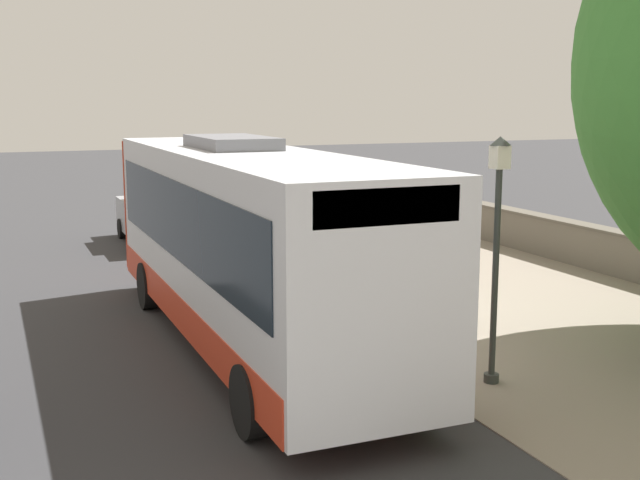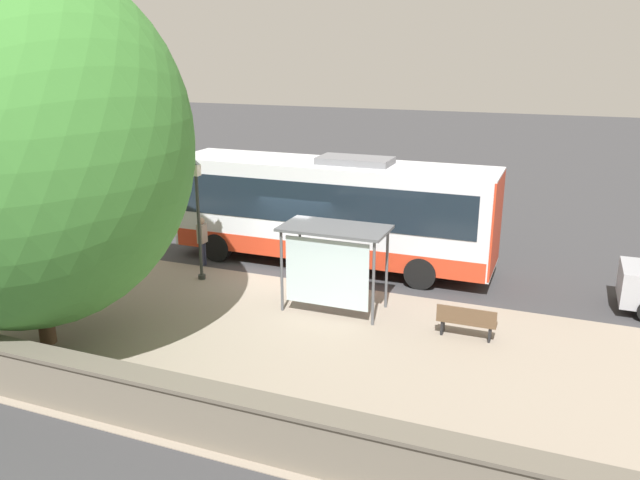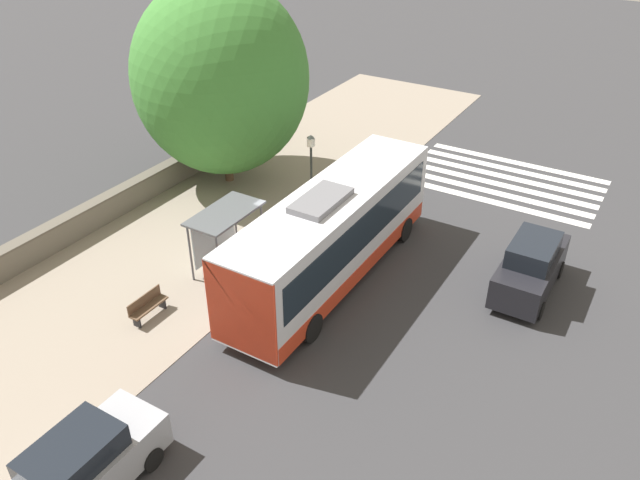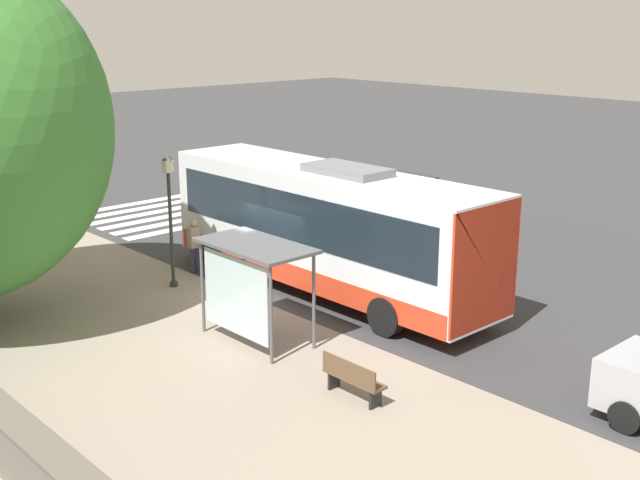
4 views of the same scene
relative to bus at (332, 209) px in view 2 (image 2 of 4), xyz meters
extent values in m
plane|color=#353538|center=(-1.92, 0.82, -1.94)|extent=(120.00, 120.00, 0.00)
cube|color=gray|center=(-6.42, 0.82, -1.93)|extent=(9.00, 44.00, 0.02)
cube|color=silver|center=(3.08, 8.93, -1.94)|extent=(9.00, 0.50, 0.01)
cube|color=silver|center=(3.08, 9.88, -1.94)|extent=(9.00, 0.50, 0.01)
cube|color=silver|center=(3.08, 10.83, -1.94)|extent=(9.00, 0.50, 0.01)
cube|color=silver|center=(3.08, 11.78, -1.94)|extent=(9.00, 0.50, 0.01)
cube|color=silver|center=(3.08, 12.73, -1.94)|extent=(9.00, 0.50, 0.01)
cube|color=silver|center=(3.08, 13.68, -1.94)|extent=(9.00, 0.50, 0.01)
cube|color=#6B6356|center=(-10.47, 0.82, -1.41)|extent=(0.50, 20.00, 1.07)
cube|color=#5B5449|center=(-10.47, 0.82, -0.83)|extent=(0.60, 20.00, 0.08)
cube|color=silver|center=(0.00, 0.02, 0.05)|extent=(2.49, 10.91, 3.10)
cube|color=black|center=(0.00, 0.02, 0.46)|extent=(2.53, 10.04, 1.36)
cube|color=red|center=(0.00, 0.02, -1.18)|extent=(2.53, 10.70, 0.62)
cube|color=red|center=(0.00, -5.41, 0.05)|extent=(2.53, 0.06, 2.97)
cube|color=black|center=(0.00, 5.43, 1.29)|extent=(1.87, 0.08, 0.43)
cube|color=slate|center=(0.00, -0.80, 1.71)|extent=(1.25, 2.40, 0.22)
cylinder|color=black|center=(-1.17, 3.84, -1.44)|extent=(0.30, 1.00, 1.00)
cylinder|color=black|center=(1.17, 3.84, -1.44)|extent=(0.30, 1.00, 1.00)
cylinder|color=black|center=(-1.17, -3.37, -1.44)|extent=(0.30, 1.00, 1.00)
cylinder|color=black|center=(1.17, -3.37, -1.44)|extent=(0.30, 1.00, 1.00)
cylinder|color=#515459|center=(-3.04, -2.79, -0.76)|extent=(0.08, 0.08, 2.37)
cylinder|color=#515459|center=(-3.04, -0.13, -0.76)|extent=(0.08, 0.08, 2.37)
cylinder|color=#515459|center=(-4.33, -2.79, -0.76)|extent=(0.08, 0.08, 2.37)
cylinder|color=#515459|center=(-4.33, -0.13, -0.76)|extent=(0.08, 0.08, 2.37)
cube|color=#515459|center=(-3.68, -1.46, 0.47)|extent=(1.59, 2.96, 0.08)
cube|color=silver|center=(-4.31, -1.46, -0.64)|extent=(0.03, 2.40, 1.90)
cylinder|color=#2D3347|center=(-1.83, 4.05, -1.54)|extent=(0.12, 0.12, 0.81)
cylinder|color=#2D3347|center=(-1.67, 4.05, -1.54)|extent=(0.12, 0.12, 0.81)
cube|color=gray|center=(-1.75, 4.05, -0.80)|extent=(0.34, 0.22, 0.66)
sphere|color=tan|center=(-1.75, 4.05, -0.36)|extent=(0.22, 0.22, 0.22)
cube|color=brown|center=(-4.15, -5.25, -1.49)|extent=(0.40, 1.50, 0.06)
cube|color=brown|center=(-4.32, -5.25, -1.26)|extent=(0.04, 1.50, 0.40)
cube|color=black|center=(-4.15, -5.85, -1.72)|extent=(0.32, 0.06, 0.45)
cube|color=black|center=(-4.15, -4.65, -1.72)|extent=(0.32, 0.06, 0.45)
cylinder|color=#2D332D|center=(-2.97, 3.36, -1.86)|extent=(0.24, 0.24, 0.16)
cylinder|color=#2D332D|center=(-2.97, 3.36, -0.24)|extent=(0.10, 0.10, 3.40)
cube|color=silver|center=(-2.97, 3.36, 1.63)|extent=(0.24, 0.24, 0.35)
pyramid|color=#2D332D|center=(-2.97, 3.36, 1.88)|extent=(0.28, 0.28, 0.14)
cylinder|color=brown|center=(-8.36, 4.50, -0.51)|extent=(0.40, 0.40, 2.87)
ellipsoid|color=#3D7F33|center=(-8.36, 4.50, 3.09)|extent=(7.87, 7.87, 8.65)
cube|color=black|center=(6.44, 3.03, -1.10)|extent=(1.71, 4.37, 1.15)
cube|color=black|center=(6.44, 2.92, -0.17)|extent=(1.45, 2.27, 0.71)
cylinder|color=black|center=(5.63, 4.45, -1.62)|extent=(0.22, 0.64, 0.64)
cylinder|color=black|center=(7.24, 4.45, -1.62)|extent=(0.22, 0.64, 0.64)
cylinder|color=black|center=(5.63, 1.61, -1.62)|extent=(0.22, 0.64, 0.64)
cylinder|color=black|center=(7.24, 1.61, -1.62)|extent=(0.22, 0.64, 0.64)
camera|label=1|loc=(4.18, 13.48, 2.50)|focal=45.00mm
camera|label=2|loc=(-19.14, -7.13, 5.15)|focal=35.00mm
camera|label=3|loc=(9.45, -16.57, 11.61)|focal=35.00mm
camera|label=4|loc=(-14.92, -15.83, 5.68)|focal=45.00mm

